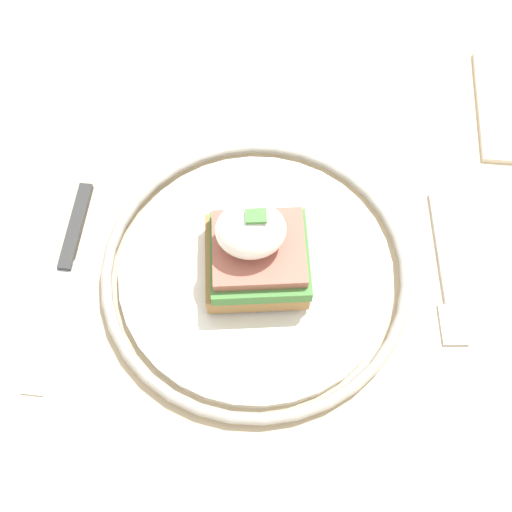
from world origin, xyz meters
name	(u,v)px	position (x,y,z in m)	size (l,w,h in m)	color
ground_plane	(276,425)	(0.00, 0.00, 0.00)	(6.00, 6.00, 0.00)	gray
dining_table	(292,299)	(0.00, 0.00, 0.61)	(0.87, 0.85, 0.73)	#C6B28E
plate	(256,270)	(0.04, 0.02, 0.74)	(0.27, 0.27, 0.02)	silver
sandwich	(256,250)	(0.04, 0.03, 0.78)	(0.09, 0.09, 0.09)	#9E703D
fork	(446,274)	(-0.13, 0.03, 0.73)	(0.02, 0.15, 0.00)	silver
knife	(66,265)	(0.21, 0.01, 0.73)	(0.04, 0.20, 0.01)	#2D2D2D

